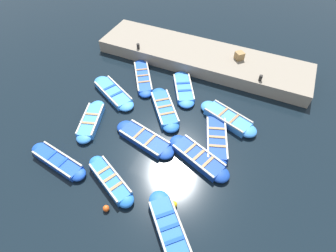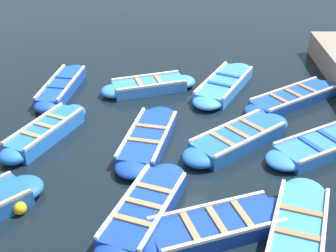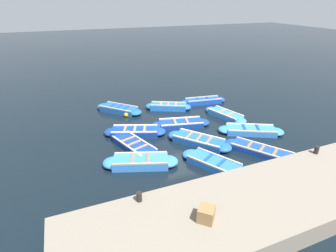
{
  "view_description": "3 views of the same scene",
  "coord_description": "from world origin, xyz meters",
  "px_view_note": "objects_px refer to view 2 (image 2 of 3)",
  "views": [
    {
      "loc": [
        7.62,
        4.24,
        10.84
      ],
      "look_at": [
        -0.68,
        0.47,
        0.39
      ],
      "focal_mm": 28.0,
      "sensor_mm": 36.0,
      "label": 1
    },
    {
      "loc": [
        -0.12,
        10.27,
        6.75
      ],
      "look_at": [
        -0.09,
        -0.88,
        0.26
      ],
      "focal_mm": 50.0,
      "sensor_mm": 36.0,
      "label": 2
    },
    {
      "loc": [
        -12.8,
        5.83,
        7.16
      ],
      "look_at": [
        0.07,
        0.66,
        0.36
      ],
      "focal_mm": 28.0,
      "sensor_mm": 36.0,
      "label": 3
    }
  ],
  "objects_px": {
    "boat_outer_right": "(298,230)",
    "boat_end_of_row": "(294,98)",
    "boat_drifting": "(144,211)",
    "boat_stern_in": "(148,139)",
    "boat_broadside": "(224,85)",
    "boat_far_corner": "(149,86)",
    "boat_inner_gap": "(320,146)",
    "buoy_orange_near": "(20,208)",
    "boat_alongside": "(238,139)",
    "boat_near_quay": "(46,132)",
    "boat_outer_left": "(216,227)",
    "boat_tucked": "(62,87)"
  },
  "relations": [
    {
      "from": "boat_broadside",
      "to": "boat_inner_gap",
      "type": "height_order",
      "value": "boat_broadside"
    },
    {
      "from": "boat_outer_right",
      "to": "boat_end_of_row",
      "type": "bearing_deg",
      "value": -102.14
    },
    {
      "from": "boat_alongside",
      "to": "boat_outer_left",
      "type": "bearing_deg",
      "value": 75.66
    },
    {
      "from": "boat_inner_gap",
      "to": "boat_tucked",
      "type": "distance_m",
      "value": 8.26
    },
    {
      "from": "boat_near_quay",
      "to": "boat_tucked",
      "type": "distance_m",
      "value": 2.91
    },
    {
      "from": "boat_far_corner",
      "to": "buoy_orange_near",
      "type": "bearing_deg",
      "value": 67.23
    },
    {
      "from": "boat_end_of_row",
      "to": "boat_alongside",
      "type": "distance_m",
      "value": 3.24
    },
    {
      "from": "boat_alongside",
      "to": "boat_inner_gap",
      "type": "bearing_deg",
      "value": 171.53
    },
    {
      "from": "boat_end_of_row",
      "to": "boat_near_quay",
      "type": "relative_size",
      "value": 1.13
    },
    {
      "from": "boat_outer_right",
      "to": "boat_inner_gap",
      "type": "height_order",
      "value": "boat_outer_right"
    },
    {
      "from": "boat_broadside",
      "to": "boat_far_corner",
      "type": "xyz_separation_m",
      "value": [
        2.48,
        0.15,
        0.01
      ]
    },
    {
      "from": "boat_inner_gap",
      "to": "buoy_orange_near",
      "type": "height_order",
      "value": "boat_inner_gap"
    },
    {
      "from": "boat_broadside",
      "to": "boat_alongside",
      "type": "xyz_separation_m",
      "value": [
        -0.01,
        3.45,
        0.03
      ]
    },
    {
      "from": "buoy_orange_near",
      "to": "boat_drifting",
      "type": "bearing_deg",
      "value": 177.3
    },
    {
      "from": "boat_broadside",
      "to": "boat_alongside",
      "type": "relative_size",
      "value": 1.11
    },
    {
      "from": "boat_outer_right",
      "to": "boat_stern_in",
      "type": "height_order",
      "value": "boat_outer_right"
    },
    {
      "from": "boat_end_of_row",
      "to": "boat_broadside",
      "type": "relative_size",
      "value": 0.97
    },
    {
      "from": "boat_tucked",
      "to": "buoy_orange_near",
      "type": "xyz_separation_m",
      "value": [
        -0.3,
        6.0,
        -0.03
      ]
    },
    {
      "from": "boat_broadside",
      "to": "boat_inner_gap",
      "type": "bearing_deg",
      "value": 119.51
    },
    {
      "from": "boat_broadside",
      "to": "boat_outer_right",
      "type": "distance_m",
      "value": 6.99
    },
    {
      "from": "boat_outer_right",
      "to": "boat_near_quay",
      "type": "height_order",
      "value": "boat_near_quay"
    },
    {
      "from": "boat_alongside",
      "to": "boat_end_of_row",
      "type": "bearing_deg",
      "value": -129.56
    },
    {
      "from": "boat_inner_gap",
      "to": "boat_broadside",
      "type": "bearing_deg",
      "value": -60.49
    },
    {
      "from": "boat_near_quay",
      "to": "boat_drifting",
      "type": "bearing_deg",
      "value": 131.45
    },
    {
      "from": "boat_alongside",
      "to": "boat_near_quay",
      "type": "height_order",
      "value": "boat_near_quay"
    },
    {
      "from": "boat_far_corner",
      "to": "boat_drifting",
      "type": "bearing_deg",
      "value": 91.31
    },
    {
      "from": "boat_broadside",
      "to": "buoy_orange_near",
      "type": "relative_size",
      "value": 13.11
    },
    {
      "from": "boat_end_of_row",
      "to": "boat_tucked",
      "type": "height_order",
      "value": "boat_tucked"
    },
    {
      "from": "boat_inner_gap",
      "to": "buoy_orange_near",
      "type": "relative_size",
      "value": 11.88
    },
    {
      "from": "boat_outer_left",
      "to": "boat_far_corner",
      "type": "bearing_deg",
      "value": -76.22
    },
    {
      "from": "boat_stern_in",
      "to": "boat_drifting",
      "type": "bearing_deg",
      "value": 90.88
    },
    {
      "from": "boat_outer_left",
      "to": "buoy_orange_near",
      "type": "xyz_separation_m",
      "value": [
        4.19,
        -0.58,
        -0.02
      ]
    },
    {
      "from": "boat_drifting",
      "to": "boat_outer_right",
      "type": "bearing_deg",
      "value": 169.34
    },
    {
      "from": "boat_broadside",
      "to": "boat_far_corner",
      "type": "relative_size",
      "value": 1.15
    },
    {
      "from": "boat_outer_left",
      "to": "buoy_orange_near",
      "type": "height_order",
      "value": "boat_outer_left"
    },
    {
      "from": "boat_outer_right",
      "to": "boat_inner_gap",
      "type": "distance_m",
      "value": 3.46
    },
    {
      "from": "boat_alongside",
      "to": "boat_near_quay",
      "type": "relative_size",
      "value": 1.05
    },
    {
      "from": "boat_far_corner",
      "to": "boat_alongside",
      "type": "bearing_deg",
      "value": 127.1
    },
    {
      "from": "boat_far_corner",
      "to": "boat_inner_gap",
      "type": "height_order",
      "value": "boat_far_corner"
    },
    {
      "from": "boat_near_quay",
      "to": "buoy_orange_near",
      "type": "relative_size",
      "value": 11.18
    },
    {
      "from": "boat_outer_left",
      "to": "boat_outer_right",
      "type": "bearing_deg",
      "value": 175.41
    },
    {
      "from": "boat_stern_in",
      "to": "boat_far_corner",
      "type": "relative_size",
      "value": 1.14
    },
    {
      "from": "boat_near_quay",
      "to": "boat_far_corner",
      "type": "xyz_separation_m",
      "value": [
        -2.71,
        -2.99,
        -0.03
      ]
    },
    {
      "from": "boat_alongside",
      "to": "boat_drifting",
      "type": "bearing_deg",
      "value": 51.04
    },
    {
      "from": "boat_alongside",
      "to": "boat_outer_right",
      "type": "distance_m",
      "value": 3.59
    },
    {
      "from": "buoy_orange_near",
      "to": "boat_end_of_row",
      "type": "bearing_deg",
      "value": -143.4
    },
    {
      "from": "boat_far_corner",
      "to": "boat_tucked",
      "type": "bearing_deg",
      "value": 1.66
    },
    {
      "from": "boat_tucked",
      "to": "boat_outer_left",
      "type": "relative_size",
      "value": 0.93
    },
    {
      "from": "boat_outer_left",
      "to": "boat_broadside",
      "type": "bearing_deg",
      "value": -97.1
    },
    {
      "from": "boat_drifting",
      "to": "boat_stern_in",
      "type": "bearing_deg",
      "value": -89.12
    }
  ]
}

